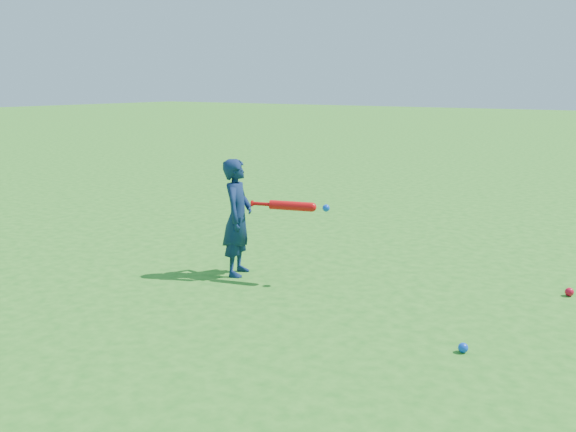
% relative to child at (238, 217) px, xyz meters
% --- Properties ---
extents(ground, '(80.00, 80.00, 0.00)m').
position_rel_child_xyz_m(ground, '(-0.42, 0.58, -0.55)').
color(ground, '#23731B').
rests_on(ground, ground).
extents(child, '(0.39, 0.47, 1.10)m').
position_rel_child_xyz_m(child, '(0.00, 0.00, 0.00)').
color(child, '#0E1F43').
rests_on(child, ground).
extents(ground_ball_red, '(0.08, 0.08, 0.08)m').
position_rel_child_xyz_m(ground_ball_red, '(2.75, 1.08, -0.51)').
color(ground_ball_red, red).
rests_on(ground_ball_red, ground).
extents(ground_ball_blue, '(0.07, 0.07, 0.07)m').
position_rel_child_xyz_m(ground_ball_blue, '(2.39, -0.58, -0.52)').
color(ground_ball_blue, blue).
rests_on(ground_ball_blue, ground).
extents(bat_swing, '(0.72, 0.25, 0.08)m').
position_rel_child_xyz_m(bat_swing, '(0.57, 0.11, 0.15)').
color(bat_swing, red).
rests_on(bat_swing, ground).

